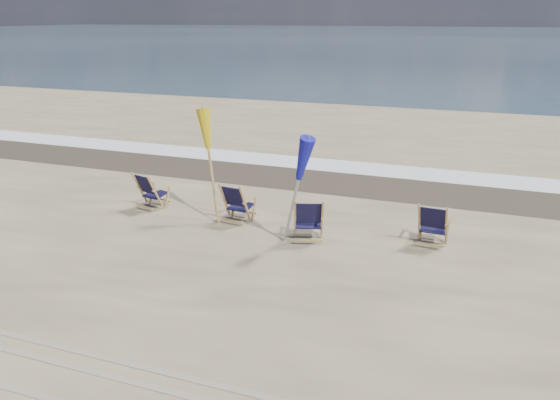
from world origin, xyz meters
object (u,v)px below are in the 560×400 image
(beach_chair_0, at_px, (155,193))
(beach_chair_3, at_px, (446,227))
(umbrella_blue, at_px, (295,159))
(beach_chair_1, at_px, (245,205))
(beach_chair_2, at_px, (322,221))
(umbrella_yellow, at_px, (210,135))

(beach_chair_0, xyz_separation_m, beach_chair_3, (6.38, 0.08, 0.00))
(umbrella_blue, bearing_deg, beach_chair_0, 168.09)
(beach_chair_1, bearing_deg, umbrella_blue, 161.17)
(beach_chair_0, relative_size, umbrella_blue, 0.40)
(beach_chair_2, bearing_deg, umbrella_yellow, -26.68)
(beach_chair_2, distance_m, umbrella_yellow, 2.98)
(beach_chair_2, relative_size, umbrella_yellow, 0.39)
(umbrella_yellow, bearing_deg, beach_chair_0, 178.09)
(beach_chair_3, distance_m, umbrella_blue, 3.17)
(beach_chair_1, bearing_deg, beach_chair_2, 176.54)
(beach_chair_2, height_order, beach_chair_3, beach_chair_2)
(beach_chair_0, distance_m, beach_chair_3, 6.38)
(beach_chair_0, height_order, beach_chair_3, beach_chair_3)
(beach_chair_0, height_order, umbrella_blue, umbrella_blue)
(beach_chair_3, xyz_separation_m, umbrella_yellow, (-4.89, -0.13, 1.45))
(beach_chair_3, height_order, umbrella_blue, umbrella_blue)
(beach_chair_0, bearing_deg, beach_chair_3, -164.64)
(beach_chair_3, bearing_deg, beach_chair_2, 16.99)
(beach_chair_1, distance_m, umbrella_yellow, 1.64)
(beach_chair_2, distance_m, umbrella_blue, 1.40)
(beach_chair_1, height_order, beach_chair_2, beach_chair_2)
(beach_chair_0, distance_m, umbrella_blue, 3.91)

